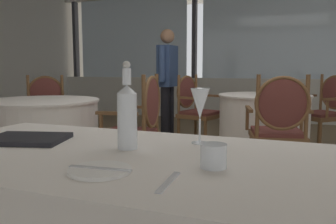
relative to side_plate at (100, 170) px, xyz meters
name	(u,v)px	position (x,y,z in m)	size (l,w,h in m)	color
ground_plane	(211,191)	(-0.17, 2.00, -0.76)	(15.09, 15.09, 0.00)	#756047
window_wall_far	(267,64)	(-0.17, 6.36, 0.38)	(9.49, 0.14, 2.85)	beige
side_plate	(100,170)	(0.00, 0.00, 0.00)	(0.18, 0.18, 0.01)	white
butter_knife	(100,168)	(0.00, 0.00, 0.01)	(0.19, 0.02, 0.00)	silver
dinner_fork	(169,182)	(0.22, -0.02, 0.00)	(0.17, 0.02, 0.00)	silver
water_bottle	(127,114)	(-0.06, 0.29, 0.12)	(0.07, 0.07, 0.32)	white
wine_glass	(200,105)	(0.16, 0.48, 0.15)	(0.08, 0.08, 0.22)	white
water_tumbler	(214,156)	(0.29, 0.16, 0.03)	(0.08, 0.08, 0.07)	white
menu_book	(27,139)	(-0.51, 0.26, 0.01)	(0.30, 0.22, 0.02)	black
background_table_0	(263,127)	(0.12, 3.27, -0.38)	(1.03, 1.03, 0.75)	white
dining_chair_0_0	(279,123)	(0.35, 2.35, -0.18)	(0.61, 0.56, 1.00)	brown
dining_chair_0_1	(326,107)	(0.80, 3.92, -0.18)	(0.66, 0.66, 0.97)	brown
dining_chair_0_2	(195,106)	(-0.79, 3.54, -0.19)	(0.57, 0.62, 0.97)	brown
background_table_2	(42,139)	(-1.80, 1.82, -0.38)	(1.10, 1.10, 0.75)	white
dining_chair_2_1	(139,122)	(-0.82, 1.96, -0.18)	(0.52, 0.58, 1.00)	brown
dining_chair_2_2	(46,109)	(-2.40, 2.60, -0.20)	(0.66, 0.65, 0.97)	brown
diner_person_0	(167,78)	(-1.33, 3.94, 0.15)	(0.20, 0.53, 1.61)	black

